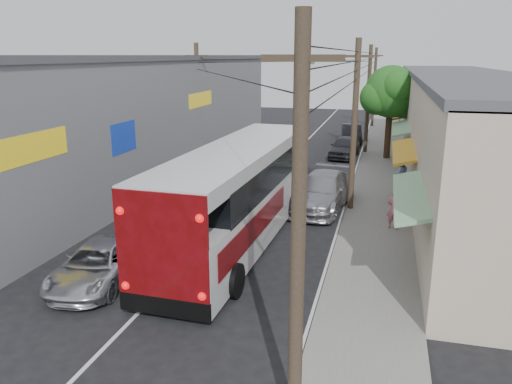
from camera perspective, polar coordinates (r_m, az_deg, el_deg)
ground at (r=14.32m, az=-15.82°, el=-15.66°), size 120.00×120.00×0.00m
sidewalk at (r=31.28m, az=14.02°, el=1.63°), size 3.00×80.00×0.12m
building_right at (r=32.99m, az=22.30°, el=7.11°), size 7.09×40.00×6.25m
building_left at (r=32.40m, az=-13.43°, el=8.59°), size 7.20×36.00×7.25m
utility_poles at (r=31.12m, az=8.23°, el=9.47°), size 11.80×45.28×8.00m
street_tree at (r=36.55m, az=15.27°, el=10.81°), size 4.40×4.00×6.60m
coach_bus at (r=19.72m, az=-1.84°, el=-0.07°), size 3.44×13.48×3.86m
jeepney at (r=17.28m, az=-17.64°, el=-7.89°), size 2.67×4.81×1.27m
parked_suv at (r=24.46m, az=7.51°, el=0.08°), size 3.10×6.11×1.70m
parked_car_mid at (r=37.12m, az=10.09°, el=5.09°), size 2.18×4.66×1.54m
parked_car_far at (r=43.83m, az=10.85°, el=6.59°), size 2.10×4.74×1.51m
pedestrian_near at (r=21.84m, az=15.52°, el=-1.90°), size 0.68×0.50×1.71m
pedestrian_far at (r=28.52m, az=16.25°, el=2.04°), size 0.95×0.81×1.70m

